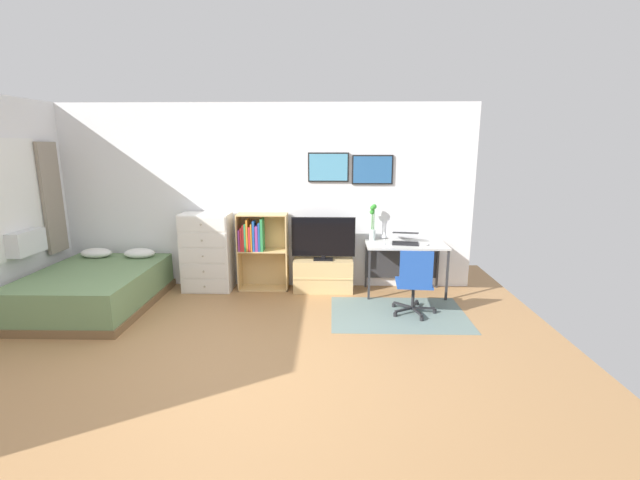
{
  "coord_description": "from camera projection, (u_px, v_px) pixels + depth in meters",
  "views": [
    {
      "loc": [
        0.99,
        -3.89,
        2.09
      ],
      "look_at": [
        0.84,
        1.5,
        0.91
      ],
      "focal_mm": 24.1,
      "sensor_mm": 36.0,
      "label": 1
    }
  ],
  "objects": [
    {
      "name": "ground_plane",
      "position": [
        232.0,
        361.0,
        4.28
      ],
      "size": [
        7.2,
        7.2,
        0.0
      ],
      "primitive_type": "plane",
      "color": "#A87A4C"
    },
    {
      "name": "wall_back_with_posters",
      "position": [
        266.0,
        197.0,
        6.36
      ],
      "size": [
        6.12,
        0.09,
        2.7
      ],
      "color": "white",
      "rests_on": "ground_plane"
    },
    {
      "name": "area_rug",
      "position": [
        398.0,
        314.0,
        5.46
      ],
      "size": [
        1.7,
        1.2,
        0.01
      ],
      "primitive_type": "cube",
      "color": "slate",
      "rests_on": "ground_plane"
    },
    {
      "name": "bed",
      "position": [
        95.0,
        288.0,
        5.65
      ],
      "size": [
        1.46,
        1.94,
        0.63
      ],
      "rotation": [
        0.0,
        0.0,
        0.01
      ],
      "color": "brown",
      "rests_on": "ground_plane"
    },
    {
      "name": "dresser",
      "position": [
        207.0,
        252.0,
        6.28
      ],
      "size": [
        0.7,
        0.46,
        1.14
      ],
      "color": "white",
      "rests_on": "ground_plane"
    },
    {
      "name": "bookshelf",
      "position": [
        258.0,
        245.0,
        6.3
      ],
      "size": [
        0.73,
        0.3,
        1.13
      ],
      "color": "tan",
      "rests_on": "ground_plane"
    },
    {
      "name": "tv_stand",
      "position": [
        323.0,
        275.0,
        6.32
      ],
      "size": [
        0.86,
        0.41,
        0.47
      ],
      "color": "tan",
      "rests_on": "ground_plane"
    },
    {
      "name": "television",
      "position": [
        323.0,
        239.0,
        6.18
      ],
      "size": [
        0.92,
        0.16,
        0.63
      ],
      "color": "black",
      "rests_on": "tv_stand"
    },
    {
      "name": "desk",
      "position": [
        405.0,
        251.0,
        6.19
      ],
      "size": [
        1.13,
        0.61,
        0.74
      ],
      "color": "silver",
      "rests_on": "ground_plane"
    },
    {
      "name": "office_chair",
      "position": [
        415.0,
        281.0,
        5.33
      ],
      "size": [
        0.57,
        0.58,
        0.86
      ],
      "rotation": [
        0.0,
        0.0,
        -0.08
      ],
      "color": "#232326",
      "rests_on": "ground_plane"
    },
    {
      "name": "laptop",
      "position": [
        405.0,
        238.0,
        6.12
      ],
      "size": [
        0.42,
        0.45,
        0.16
      ],
      "rotation": [
        0.0,
        0.0,
        -0.15
      ],
      "color": "black",
      "rests_on": "desk"
    },
    {
      "name": "computer_mouse",
      "position": [
        427.0,
        244.0,
        5.98
      ],
      "size": [
        0.06,
        0.1,
        0.03
      ],
      "primitive_type": "ellipsoid",
      "color": "silver",
      "rests_on": "desk"
    },
    {
      "name": "bamboo_vase",
      "position": [
        373.0,
        223.0,
        6.25
      ],
      "size": [
        0.1,
        0.09,
        0.53
      ],
      "color": "silver",
      "rests_on": "desk"
    },
    {
      "name": "wine_glass",
      "position": [
        384.0,
        235.0,
        5.99
      ],
      "size": [
        0.07,
        0.07,
        0.18
      ],
      "color": "silver",
      "rests_on": "desk"
    }
  ]
}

